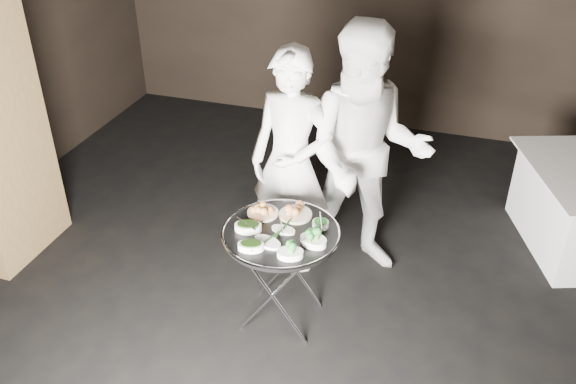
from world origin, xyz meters
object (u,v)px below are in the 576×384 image
(waiter_right, at_px, (366,155))
(tray_stand, at_px, (281,272))
(serving_tray, at_px, (281,233))
(waiter_left, at_px, (291,164))

(waiter_right, bearing_deg, tray_stand, -128.84)
(serving_tray, height_order, waiter_right, waiter_right)
(tray_stand, height_order, waiter_left, waiter_left)
(tray_stand, distance_m, serving_tray, 0.32)
(tray_stand, xyz_separation_m, waiter_left, (-0.14, 0.66, 0.46))
(serving_tray, distance_m, waiter_left, 0.68)
(tray_stand, distance_m, waiter_right, 1.03)
(tray_stand, distance_m, waiter_left, 0.82)
(serving_tray, xyz_separation_m, waiter_right, (0.38, 0.77, 0.24))
(waiter_left, distance_m, waiter_right, 0.54)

